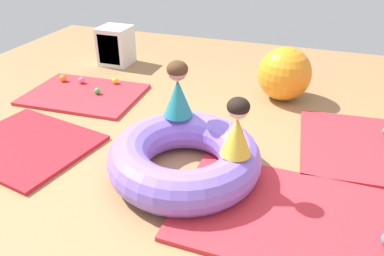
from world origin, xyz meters
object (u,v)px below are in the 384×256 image
(inflatable_cushion, at_px, (184,158))
(child_in_teal, at_px, (178,90))
(play_ball_pink, at_px, (81,80))
(child_in_yellow, at_px, (237,128))
(play_ball_orange, at_px, (63,78))
(exercise_ball_large, at_px, (284,74))
(play_ball_green, at_px, (97,91))
(storage_cube, at_px, (115,46))
(play_ball_yellow, at_px, (115,81))

(inflatable_cushion, relative_size, child_in_teal, 2.49)
(play_ball_pink, bearing_deg, child_in_yellow, -30.95)
(play_ball_orange, distance_m, exercise_ball_large, 2.90)
(child_in_yellow, height_order, play_ball_green, child_in_yellow)
(child_in_teal, bearing_deg, storage_cube, 99.23)
(child_in_yellow, xyz_separation_m, play_ball_orange, (-2.70, 1.43, -0.51))
(play_ball_green, distance_m, storage_cube, 1.22)
(play_ball_green, xyz_separation_m, play_ball_yellow, (0.04, 0.37, 0.00))
(play_ball_yellow, relative_size, storage_cube, 0.15)
(child_in_yellow, relative_size, child_in_teal, 0.91)
(inflatable_cushion, height_order, child_in_yellow, child_in_yellow)
(child_in_teal, xyz_separation_m, storage_cube, (-1.75, 1.90, -0.34))
(play_ball_orange, bearing_deg, child_in_teal, -25.33)
(storage_cube, bearing_deg, play_ball_yellow, -61.96)
(play_ball_green, bearing_deg, storage_cube, 108.00)
(play_ball_pink, bearing_deg, storage_cube, 89.10)
(play_ball_orange, bearing_deg, play_ball_yellow, 13.16)
(play_ball_orange, height_order, exercise_ball_large, exercise_ball_large)
(play_ball_yellow, distance_m, storage_cube, 0.90)
(play_ball_green, xyz_separation_m, storage_cube, (-0.37, 1.15, 0.20))
(child_in_yellow, bearing_deg, exercise_ball_large, -156.37)
(play_ball_orange, bearing_deg, play_ball_pink, 5.71)
(child_in_yellow, distance_m, play_ball_green, 2.43)
(inflatable_cushion, relative_size, play_ball_orange, 14.19)
(play_ball_yellow, bearing_deg, inflatable_cushion, -44.70)
(play_ball_orange, bearing_deg, play_ball_green, -17.54)
(play_ball_green, relative_size, exercise_ball_large, 0.12)
(play_ball_pink, height_order, exercise_ball_large, exercise_ball_large)
(play_ball_pink, bearing_deg, play_ball_yellow, 17.65)
(child_in_yellow, xyz_separation_m, play_ball_green, (-2.04, 1.22, -0.51))
(child_in_teal, bearing_deg, play_ball_pink, 117.30)
(storage_cube, bearing_deg, play_ball_orange, -106.81)
(inflatable_cushion, relative_size, play_ball_pink, 15.31)
(inflatable_cushion, xyz_separation_m, exercise_ball_large, (0.59, 1.89, 0.14))
(child_in_yellow, xyz_separation_m, child_in_teal, (-0.66, 0.47, 0.02))
(play_ball_green, height_order, play_ball_orange, play_ball_orange)
(play_ball_orange, relative_size, play_ball_pink, 1.08)
(play_ball_yellow, distance_m, exercise_ball_large, 2.18)
(play_ball_pink, distance_m, storage_cube, 0.93)
(storage_cube, bearing_deg, play_ball_green, -72.00)
(play_ball_yellow, height_order, play_ball_orange, play_ball_orange)
(child_in_yellow, bearing_deg, play_ball_green, -93.16)
(play_ball_yellow, bearing_deg, exercise_ball_large, 9.43)
(play_ball_green, distance_m, exercise_ball_large, 2.31)
(inflatable_cushion, distance_m, child_in_yellow, 0.62)
(inflatable_cushion, distance_m, play_ball_orange, 2.63)
(play_ball_pink, bearing_deg, play_ball_green, -31.20)
(child_in_yellow, xyz_separation_m, exercise_ball_large, (0.14, 1.95, -0.27))
(play_ball_yellow, bearing_deg, child_in_yellow, -38.52)
(inflatable_cushion, height_order, child_in_teal, child_in_teal)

